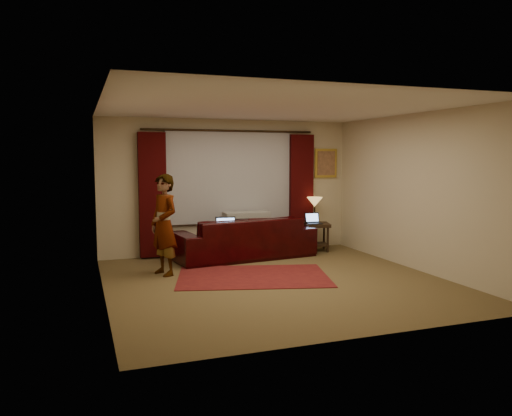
# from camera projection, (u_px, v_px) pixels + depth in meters

# --- Properties ---
(floor) EXTENTS (5.00, 5.00, 0.01)m
(floor) POSITION_uv_depth(u_px,v_px,m) (276.00, 282.00, 7.56)
(floor) COLOR brown
(floor) RESTS_ON ground
(ceiling) EXTENTS (5.00, 5.00, 0.02)m
(ceiling) POSITION_uv_depth(u_px,v_px,m) (277.00, 108.00, 7.30)
(ceiling) COLOR silver
(ceiling) RESTS_ON ground
(wall_back) EXTENTS (5.00, 0.02, 2.60)m
(wall_back) POSITION_uv_depth(u_px,v_px,m) (229.00, 187.00, 9.77)
(wall_back) COLOR beige
(wall_back) RESTS_ON ground
(wall_front) EXTENTS (5.00, 0.02, 2.60)m
(wall_front) POSITION_uv_depth(u_px,v_px,m) (369.00, 214.00, 5.09)
(wall_front) COLOR beige
(wall_front) RESTS_ON ground
(wall_left) EXTENTS (0.02, 5.00, 2.60)m
(wall_left) POSITION_uv_depth(u_px,v_px,m) (102.00, 201.00, 6.59)
(wall_left) COLOR beige
(wall_left) RESTS_ON ground
(wall_right) EXTENTS (0.02, 5.00, 2.60)m
(wall_right) POSITION_uv_depth(u_px,v_px,m) (416.00, 192.00, 8.27)
(wall_right) COLOR beige
(wall_right) RESTS_ON ground
(sheer_curtain) EXTENTS (2.50, 0.05, 1.80)m
(sheer_curtain) POSITION_uv_depth(u_px,v_px,m) (230.00, 177.00, 9.69)
(sheer_curtain) COLOR #A3A2AB
(sheer_curtain) RESTS_ON wall_back
(drape_left) EXTENTS (0.50, 0.14, 2.30)m
(drape_left) POSITION_uv_depth(u_px,v_px,m) (153.00, 195.00, 9.18)
(drape_left) COLOR #300405
(drape_left) RESTS_ON floor
(drape_right) EXTENTS (0.50, 0.14, 2.30)m
(drape_right) POSITION_uv_depth(u_px,v_px,m) (301.00, 191.00, 10.18)
(drape_right) COLOR #300405
(drape_right) RESTS_ON floor
(curtain_rod) EXTENTS (0.04, 0.04, 3.40)m
(curtain_rod) POSITION_uv_depth(u_px,v_px,m) (230.00, 131.00, 9.56)
(curtain_rod) COLOR black
(curtain_rod) RESTS_ON wall_back
(picture_frame) EXTENTS (0.50, 0.04, 0.60)m
(picture_frame) POSITION_uv_depth(u_px,v_px,m) (326.00, 163.00, 10.40)
(picture_frame) COLOR gold
(picture_frame) RESTS_ON wall_back
(sofa) EXTENTS (2.74, 1.45, 1.06)m
(sofa) POSITION_uv_depth(u_px,v_px,m) (244.00, 230.00, 9.29)
(sofa) COLOR black
(sofa) RESTS_ON floor
(throw_blanket) EXTENTS (0.88, 0.36, 0.10)m
(throw_blanket) POSITION_uv_depth(u_px,v_px,m) (246.00, 200.00, 9.54)
(throw_blanket) COLOR #989692
(throw_blanket) RESTS_ON sofa
(clothing_pile) EXTENTS (0.52, 0.43, 0.20)m
(clothing_pile) POSITION_uv_depth(u_px,v_px,m) (287.00, 223.00, 9.51)
(clothing_pile) COLOR brown
(clothing_pile) RESTS_ON sofa
(laptop_sofa) EXTENTS (0.42, 0.45, 0.27)m
(laptop_sofa) POSITION_uv_depth(u_px,v_px,m) (227.00, 225.00, 8.89)
(laptop_sofa) COLOR black
(laptop_sofa) RESTS_ON sofa
(area_rug) EXTENTS (2.67, 2.12, 0.01)m
(area_rug) POSITION_uv_depth(u_px,v_px,m) (253.00, 276.00, 7.85)
(area_rug) COLOR maroon
(area_rug) RESTS_ON floor
(end_table) EXTENTS (0.60, 0.60, 0.56)m
(end_table) POSITION_uv_depth(u_px,v_px,m) (317.00, 237.00, 10.02)
(end_table) COLOR black
(end_table) RESTS_ON floor
(tiffany_lamp) EXTENTS (0.43, 0.43, 0.51)m
(tiffany_lamp) POSITION_uv_depth(u_px,v_px,m) (315.00, 210.00, 10.08)
(tiffany_lamp) COLOR olive
(tiffany_lamp) RESTS_ON end_table
(laptop_table) EXTENTS (0.31, 0.33, 0.21)m
(laptop_table) POSITION_uv_depth(u_px,v_px,m) (314.00, 218.00, 9.88)
(laptop_table) COLOR black
(laptop_table) RESTS_ON end_table
(person) EXTENTS (0.62, 0.62, 1.61)m
(person) POSITION_uv_depth(u_px,v_px,m) (164.00, 225.00, 7.91)
(person) COLOR #989692
(person) RESTS_ON floor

